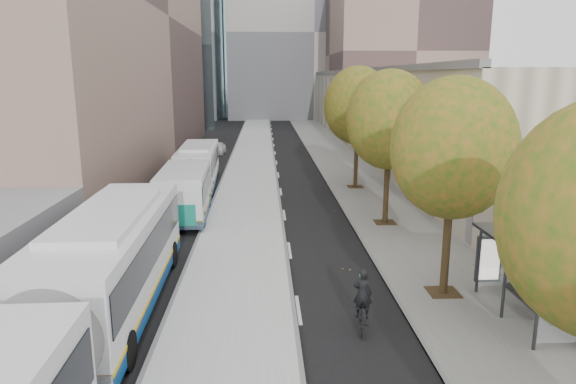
{
  "coord_description": "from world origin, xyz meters",
  "views": [
    {
      "loc": [
        -2.73,
        -3.8,
        7.61
      ],
      "look_at": [
        -1.68,
        18.82,
        2.5
      ],
      "focal_mm": 32.0,
      "sensor_mm": 36.0,
      "label": 1
    }
  ],
  "objects": [
    {
      "name": "building_midrise",
      "position": [
        -22.5,
        41.0,
        12.5
      ],
      "size": [
        24.0,
        46.0,
        25.0
      ],
      "primitive_type": "cube",
      "color": "#8A6D60",
      "rests_on": "ground"
    },
    {
      "name": "building_tan",
      "position": [
        15.5,
        64.0,
        4.0
      ],
      "size": [
        18.0,
        92.0,
        8.0
      ],
      "primitive_type": "cube",
      "color": "gray",
      "rests_on": "ground"
    },
    {
      "name": "building_far_block",
      "position": [
        6.0,
        96.0,
        15.0
      ],
      "size": [
        30.0,
        18.0,
        30.0
      ],
      "primitive_type": "cube",
      "color": "#A7A099",
      "rests_on": "ground"
    },
    {
      "name": "distant_car",
      "position": [
        -7.42,
        47.48,
        0.6
      ],
      "size": [
        1.59,
        3.6,
        1.2
      ],
      "primitive_type": "imported",
      "rotation": [
        0.0,
        0.0,
        -0.05
      ],
      "color": "silver",
      "rests_on": "ground"
    },
    {
      "name": "bus_far",
      "position": [
        -7.28,
        28.58,
        1.52
      ],
      "size": [
        3.09,
        16.73,
        2.77
      ],
      "rotation": [
        0.0,
        0.0,
        0.04
      ],
      "color": "silver",
      "rests_on": "ground"
    },
    {
      "name": "bus_shelter",
      "position": [
        5.69,
        10.96,
        2.19
      ],
      "size": [
        1.9,
        4.4,
        2.53
      ],
      "color": "#383A3F",
      "rests_on": "sidewalk"
    },
    {
      "name": "bus_near",
      "position": [
        -7.69,
        8.0,
        1.76
      ],
      "size": [
        3.15,
        19.32,
        3.21
      ],
      "rotation": [
        0.0,
        0.0,
        0.02
      ],
      "color": "silver",
      "rests_on": "ground"
    },
    {
      "name": "cyclist",
      "position": [
        0.19,
        10.51,
        0.74
      ],
      "size": [
        0.7,
        1.61,
        1.99
      ],
      "rotation": [
        0.0,
        0.0,
        -0.17
      ],
      "color": "black",
      "rests_on": "ground"
    },
    {
      "name": "sidewalk",
      "position": [
        4.12,
        35.0,
        0.04
      ],
      "size": [
        4.75,
        150.0,
        0.08
      ],
      "primitive_type": "cube",
      "color": "gray",
      "rests_on": "ground"
    },
    {
      "name": "tree_e",
      "position": [
        3.6,
        31.0,
        5.69
      ],
      "size": [
        4.6,
        4.6,
        7.92
      ],
      "color": "black",
      "rests_on": "sidewalk"
    },
    {
      "name": "tree_c",
      "position": [
        3.6,
        13.0,
        5.25
      ],
      "size": [
        4.2,
        4.2,
        7.28
      ],
      "color": "black",
      "rests_on": "sidewalk"
    },
    {
      "name": "tree_d",
      "position": [
        3.6,
        22.0,
        5.47
      ],
      "size": [
        4.4,
        4.4,
        7.6
      ],
      "color": "black",
      "rests_on": "sidewalk"
    },
    {
      "name": "bus_platform",
      "position": [
        -3.88,
        35.0,
        0.07
      ],
      "size": [
        4.25,
        150.0,
        0.15
      ],
      "primitive_type": "cube",
      "color": "#B7B7B7",
      "rests_on": "ground"
    }
  ]
}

